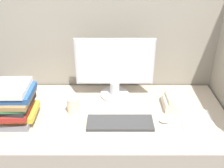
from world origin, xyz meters
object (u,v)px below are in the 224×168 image
at_px(monitor, 116,70).
at_px(mouse, 166,121).
at_px(desk_telephone, 175,103).
at_px(coffee_cup, 74,105).
at_px(keyboard, 121,123).
at_px(book_stack, 17,103).

bearing_deg(monitor, mouse, -46.04).
relative_size(mouse, desk_telephone, 0.41).
bearing_deg(coffee_cup, mouse, -10.48).
relative_size(keyboard, book_stack, 1.46).
xyz_separation_m(monitor, coffee_cup, (-0.29, -0.23, -0.16)).
bearing_deg(book_stack, desk_telephone, 8.09).
xyz_separation_m(mouse, desk_telephone, (0.10, 0.18, 0.03)).
distance_m(coffee_cup, desk_telephone, 0.73).
relative_size(monitor, coffee_cup, 4.71).
height_order(keyboard, desk_telephone, desk_telephone).
distance_m(keyboard, desk_telephone, 0.45).
distance_m(monitor, coffee_cup, 0.41).
relative_size(monitor, desk_telephone, 3.25).
xyz_separation_m(keyboard, mouse, (0.30, 0.02, 0.01)).
bearing_deg(mouse, monitor, 133.96).
bearing_deg(monitor, coffee_cup, -141.77).
height_order(book_stack, desk_telephone, book_stack).
xyz_separation_m(book_stack, desk_telephone, (1.09, 0.15, -0.10)).
bearing_deg(desk_telephone, coffee_cup, -174.66).
height_order(monitor, keyboard, monitor).
relative_size(coffee_cup, desk_telephone, 0.69).
distance_m(monitor, keyboard, 0.42).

